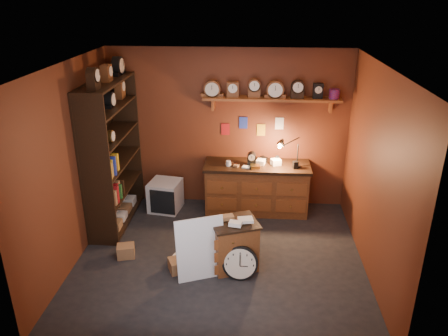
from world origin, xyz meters
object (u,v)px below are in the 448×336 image
(workbench, at_px, (257,185))
(low_cabinet, at_px, (234,242))
(big_round_clock, at_px, (240,263))
(shelving_unit, at_px, (110,148))

(workbench, xyz_separation_m, low_cabinet, (-0.30, -1.66, -0.09))
(workbench, relative_size, low_cabinet, 2.25)
(workbench, relative_size, big_round_clock, 3.71)
(shelving_unit, relative_size, big_round_clock, 5.45)
(shelving_unit, distance_m, workbench, 2.47)
(workbench, bearing_deg, shelving_unit, -167.84)
(shelving_unit, bearing_deg, big_round_clock, -34.36)
(workbench, height_order, low_cabinet, workbench)
(workbench, distance_m, low_cabinet, 1.69)
(big_round_clock, bearing_deg, workbench, 84.00)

